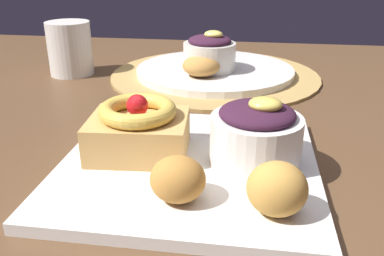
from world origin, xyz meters
The scene contains 11 objects.
dining_table centered at (0.00, 0.00, 0.64)m, with size 1.29×0.98×0.73m.
woven_placemat centered at (0.05, 0.16, 0.73)m, with size 0.38×0.38×0.01m, color #AD894C.
front_plate centered at (0.06, -0.20, 0.74)m, with size 0.27×0.27×0.01m, color white.
cake_slice centered at (0.00, -0.19, 0.77)m, with size 0.11×0.09×0.07m.
berry_ramekin centered at (0.12, -0.19, 0.77)m, with size 0.09×0.09×0.07m.
fritter_front centered at (0.14, -0.28, 0.77)m, with size 0.05×0.05×0.05m, color gold.
fritter_middle centered at (0.06, -0.27, 0.76)m, with size 0.05×0.05×0.04m, color #BC7F38.
back_plate centered at (0.05, 0.16, 0.74)m, with size 0.29×0.29×0.01m, color white.
back_ramekin centered at (0.04, 0.14, 0.78)m, with size 0.09×0.09×0.07m.
back_pastry centered at (0.03, 0.10, 0.76)m, with size 0.07×0.07×0.03m, color #B77F3D.
coffee_mug centered at (-0.22, 0.14, 0.78)m, with size 0.08×0.08×0.10m, color silver.
Camera 1 is at (0.12, -0.58, 0.95)m, focal length 38.66 mm.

